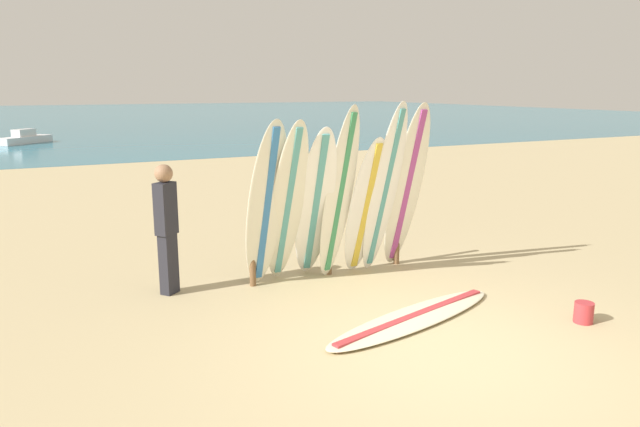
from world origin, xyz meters
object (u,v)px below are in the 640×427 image
(surfboard_leaning_far_right, at_px, (406,187))
(small_boat_offshore, at_px, (24,139))
(beachgoer_standing, at_px, (166,224))
(surfboard_rack, at_px, (329,228))
(surfboard_leaning_center_left, at_px, (315,205))
(surfboard_leaning_left, at_px, (287,204))
(surfboard_leaning_far_left, at_px, (266,206))
(surfboard_leaning_center, at_px, (339,195))
(surfboard_lying_on_sand, at_px, (414,318))
(surfboard_leaning_center_right, at_px, (365,207))
(sand_bucket, at_px, (584,312))
(surfboard_leaning_right, at_px, (384,190))

(surfboard_leaning_far_right, height_order, small_boat_offshore, surfboard_leaning_far_right)
(small_boat_offshore, bearing_deg, beachgoer_standing, -86.03)
(surfboard_rack, distance_m, surfboard_leaning_center_left, 0.62)
(surfboard_leaning_left, bearing_deg, surfboard_leaning_far_left, 177.87)
(surfboard_leaning_center, height_order, surfboard_lying_on_sand, surfboard_leaning_center)
(surfboard_leaning_center_left, height_order, surfboard_leaning_center, surfboard_leaning_center)
(surfboard_leaning_center_right, distance_m, sand_bucket, 3.18)
(surfboard_leaning_center_left, bearing_deg, surfboard_leaning_far_right, -0.33)
(surfboard_rack, relative_size, surfboard_leaning_far_right, 0.98)
(surfboard_leaning_center_right, xyz_separation_m, sand_bucket, (1.45, -2.68, -0.92))
(surfboard_leaning_center_left, xyz_separation_m, small_boat_offshore, (-3.70, 25.58, -0.88))
(surfboard_lying_on_sand, height_order, small_boat_offshore, small_boat_offshore)
(surfboard_leaning_center, height_order, surfboard_leaning_center_right, surfboard_leaning_center)
(surfboard_leaning_right, bearing_deg, sand_bucket, -65.43)
(surfboard_leaning_far_right, xyz_separation_m, beachgoer_standing, (-3.47, 0.50, -0.31))
(surfboard_leaning_left, height_order, surfboard_leaning_far_right, surfboard_leaning_far_right)
(surfboard_leaning_right, bearing_deg, surfboard_rack, 149.54)
(small_boat_offshore, bearing_deg, surfboard_leaning_right, -79.53)
(surfboard_leaning_center, distance_m, sand_bucket, 3.45)
(surfboard_leaning_left, bearing_deg, surfboard_leaning_center, -5.68)
(surfboard_leaning_far_left, xyz_separation_m, surfboard_leaning_center_left, (0.72, -0.01, -0.05))
(beachgoer_standing, xyz_separation_m, small_boat_offshore, (-1.74, 25.08, -0.71))
(surfboard_leaning_center_left, bearing_deg, surfboard_leaning_left, 179.84)
(surfboard_leaning_far_right, relative_size, surfboard_lying_on_sand, 0.89)
(surfboard_leaning_center_left, height_order, surfboard_leaning_right, surfboard_leaning_right)
(surfboard_leaning_far_left, relative_size, small_boat_offshore, 0.89)
(sand_bucket, bearing_deg, surfboard_leaning_left, 134.38)
(surfboard_rack, distance_m, surfboard_leaning_right, 0.99)
(surfboard_leaning_far_left, height_order, beachgoer_standing, surfboard_leaning_far_left)
(surfboard_leaning_center, bearing_deg, surfboard_rack, 86.02)
(surfboard_leaning_center, bearing_deg, surfboard_leaning_right, -3.89)
(surfboard_leaning_far_left, bearing_deg, sand_bucket, -42.66)
(surfboard_rack, xyz_separation_m, sand_bucket, (1.87, -3.00, -0.59))
(surfboard_leaning_center_left, distance_m, surfboard_leaning_center_right, 0.79)
(surfboard_lying_on_sand, bearing_deg, surfboard_leaning_left, 116.53)
(surfboard_leaning_right, xyz_separation_m, surfboard_leaning_far_right, (0.46, 0.11, -0.01))
(surfboard_leaning_right, relative_size, sand_bucket, 10.36)
(surfboard_rack, bearing_deg, surfboard_leaning_far_right, -14.18)
(surfboard_leaning_center_left, relative_size, surfboard_leaning_far_right, 0.89)
(small_boat_offshore, bearing_deg, surfboard_leaning_center, -81.06)
(surfboard_leaning_far_left, distance_m, small_boat_offshore, 25.75)
(surfboard_leaning_center_right, distance_m, beachgoer_standing, 2.80)
(surfboard_leaning_center_left, xyz_separation_m, surfboard_leaning_right, (1.05, -0.12, 0.15))
(surfboard_leaning_far_left, xyz_separation_m, surfboard_leaning_right, (1.77, -0.14, 0.10))
(surfboard_leaning_center, xyz_separation_m, surfboard_leaning_right, (0.71, -0.05, 0.02))
(surfboard_leaning_far_right, distance_m, sand_bucket, 3.03)
(surfboard_leaning_far_left, bearing_deg, surfboard_leaning_left, -2.13)
(sand_bucket, bearing_deg, surfboard_leaning_center_right, 118.42)
(surfboard_rack, bearing_deg, small_boat_offshore, 99.12)
(surfboard_leaning_center_left, distance_m, small_boat_offshore, 25.86)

